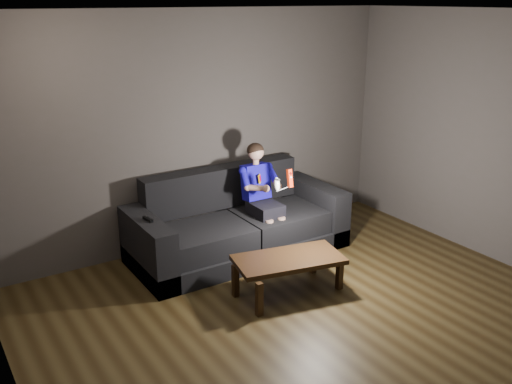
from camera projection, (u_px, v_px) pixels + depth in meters
floor at (336, 335)px, 4.98m from camera, size 5.00×5.00×0.00m
back_wall at (201, 131)px, 6.54m from camera, size 5.00×0.04×2.70m
left_wall at (12, 263)px, 3.28m from camera, size 0.04×5.00×2.70m
ceiling at (354, 12)px, 4.11m from camera, size 5.00×5.00×0.02m
sofa at (237, 228)px, 6.50m from camera, size 2.43×1.05×0.94m
child at (261, 188)px, 6.43m from camera, size 0.45×0.56×1.12m
wii_remote_red at (290, 178)px, 6.06m from camera, size 0.05×0.07×0.20m
nunchuk_white at (277, 184)px, 5.99m from camera, size 0.08×0.10×0.16m
wii_remote_black at (148, 219)px, 5.75m from camera, size 0.06×0.16×0.03m
coffee_table at (288, 262)px, 5.60m from camera, size 1.14×0.74×0.38m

